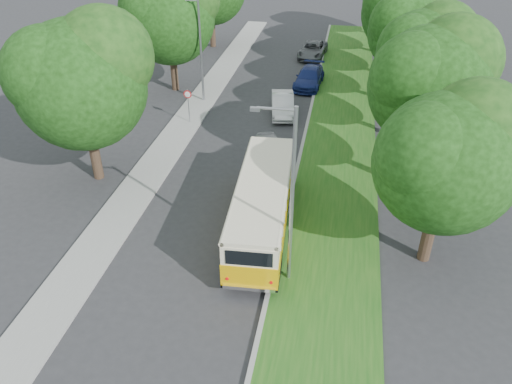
% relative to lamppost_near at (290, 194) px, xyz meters
% --- Properties ---
extents(ground, '(120.00, 120.00, 0.00)m').
position_rel_lamppost_near_xyz_m(ground, '(-4.21, 2.50, -4.37)').
color(ground, '#2D2D30').
rests_on(ground, ground).
extents(curb, '(0.20, 70.00, 0.15)m').
position_rel_lamppost_near_xyz_m(curb, '(-0.61, 7.50, -4.29)').
color(curb, gray).
rests_on(curb, ground).
extents(grass_verge, '(4.50, 70.00, 0.13)m').
position_rel_lamppost_near_xyz_m(grass_verge, '(1.74, 7.50, -4.30)').
color(grass_verge, '#1B5416').
rests_on(grass_verge, ground).
extents(sidewalk, '(2.20, 70.00, 0.12)m').
position_rel_lamppost_near_xyz_m(sidewalk, '(-9.01, 7.50, -4.31)').
color(sidewalk, gray).
rests_on(sidewalk, ground).
extents(treeline, '(24.27, 41.91, 9.46)m').
position_rel_lamppost_near_xyz_m(treeline, '(-1.06, 20.49, 1.56)').
color(treeline, '#332319').
rests_on(treeline, ground).
extents(lamppost_near, '(1.71, 0.16, 8.00)m').
position_rel_lamppost_near_xyz_m(lamppost_near, '(0.00, 0.00, 0.00)').
color(lamppost_near, gray).
rests_on(lamppost_near, ground).
extents(lamppost_far, '(1.71, 0.16, 7.50)m').
position_rel_lamppost_near_xyz_m(lamppost_far, '(-8.91, 18.50, -0.25)').
color(lamppost_far, gray).
rests_on(lamppost_far, ground).
extents(warning_sign, '(0.56, 0.10, 2.50)m').
position_rel_lamppost_near_xyz_m(warning_sign, '(-8.71, 14.48, -2.66)').
color(warning_sign, gray).
rests_on(warning_sign, ground).
extents(vintage_bus, '(2.98, 9.61, 2.82)m').
position_rel_lamppost_near_xyz_m(vintage_bus, '(-1.61, 3.24, -2.96)').
color(vintage_bus, '#F0B107').
rests_on(vintage_bus, ground).
extents(car_silver, '(2.76, 4.15, 1.31)m').
position_rel_lamppost_near_xyz_m(car_silver, '(-2.34, 10.42, -3.71)').
color(car_silver, '#A9AAAE').
rests_on(car_silver, ground).
extents(car_white, '(2.27, 4.61, 1.45)m').
position_rel_lamppost_near_xyz_m(car_white, '(-2.57, 17.28, -3.64)').
color(car_white, silver).
rests_on(car_white, ground).
extents(car_blue, '(2.40, 5.13, 1.45)m').
position_rel_lamppost_near_xyz_m(car_blue, '(-1.21, 23.23, -3.64)').
color(car_blue, navy).
rests_on(car_blue, ground).
extents(car_grey, '(2.74, 5.10, 1.36)m').
position_rel_lamppost_near_xyz_m(car_grey, '(-1.60, 30.89, -3.69)').
color(car_grey, '#53565A').
rests_on(car_grey, ground).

